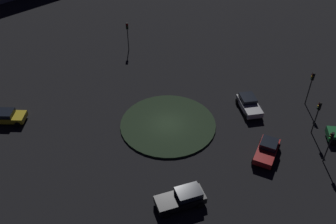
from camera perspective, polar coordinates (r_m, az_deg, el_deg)
ground_plane at (r=39.93m, az=-0.00°, el=-2.01°), size 119.20×119.20×0.00m
roundabout_island at (r=39.86m, az=-0.00°, el=-1.90°), size 10.35×10.35×0.21m
car_red at (r=37.30m, az=15.15°, el=-5.70°), size 3.18×4.31×1.50m
car_yellow at (r=43.69m, az=-23.91°, el=-0.60°), size 4.25×2.12×1.35m
car_black at (r=32.16m, az=2.22°, el=-13.20°), size 4.60×3.29×1.53m
car_silver at (r=42.52m, az=12.46°, el=1.20°), size 2.86×4.23×1.46m
traffic_light_west at (r=44.04m, az=21.32°, el=4.30°), size 0.39×0.35×4.27m
traffic_light_west_near at (r=37.30m, az=23.84°, el=-4.20°), size 0.39×0.35×3.71m
traffic_light_west_far at (r=40.14m, az=22.22°, el=0.08°), size 0.36×0.30×4.00m
traffic_light_southeast at (r=52.49m, az=-6.32°, el=12.39°), size 0.36×0.39×4.09m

